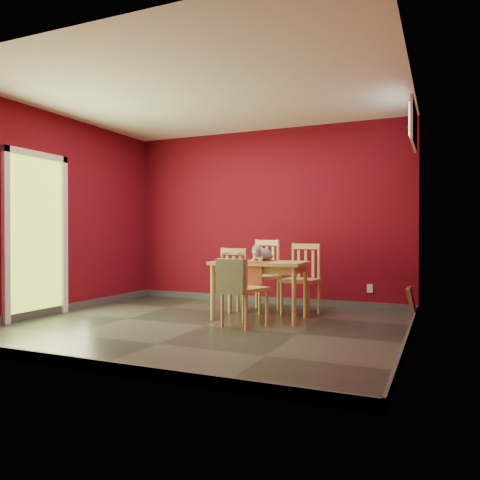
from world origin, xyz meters
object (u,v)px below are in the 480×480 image
at_px(tote_bag, 231,276).
at_px(dining_table, 260,269).
at_px(chair_near, 242,286).
at_px(chair_far_right, 302,278).
at_px(cat, 262,252).
at_px(picture_frame, 412,303).
at_px(chair_far_left, 260,274).

bearing_deg(tote_bag, dining_table, 87.07).
bearing_deg(chair_near, chair_far_right, 71.99).
relative_size(chair_near, tote_bag, 1.98).
relative_size(chair_far_right, tote_bag, 2.04).
bearing_deg(cat, picture_frame, 0.14).
height_order(chair_far_left, chair_near, chair_far_left).
distance_m(chair_near, tote_bag, 0.25).
bearing_deg(chair_near, chair_far_left, 101.13).
bearing_deg(picture_frame, cat, -157.25).
xyz_separation_m(dining_table, tote_bag, (-0.04, -0.78, -0.04)).
height_order(chair_far_right, cat, cat).
height_order(chair_far_left, cat, chair_far_left).
distance_m(chair_far_right, cat, 0.72).
distance_m(chair_near, picture_frame, 2.27).
relative_size(chair_far_left, chair_far_right, 1.05).
height_order(chair_near, picture_frame, chair_near).
relative_size(dining_table, chair_near, 1.30).
bearing_deg(picture_frame, tote_bag, -138.12).
distance_m(dining_table, cat, 0.23).
xyz_separation_m(dining_table, picture_frame, (1.76, 0.84, -0.44)).
xyz_separation_m(chair_far_right, chair_near, (-0.38, -1.16, -0.02)).
bearing_deg(chair_far_left, cat, -66.23).
distance_m(chair_far_left, tote_bag, 1.42).
distance_m(dining_table, tote_bag, 0.78).
relative_size(chair_far_left, chair_near, 1.09).
height_order(dining_table, tote_bag, tote_bag).
distance_m(chair_far_left, cat, 0.66).
relative_size(chair_far_left, tote_bag, 2.15).
bearing_deg(tote_bag, chair_near, 78.15).
xyz_separation_m(chair_near, picture_frame, (1.76, 1.40, -0.27)).
bearing_deg(dining_table, tote_bag, -92.93).
bearing_deg(chair_near, tote_bag, -101.85).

